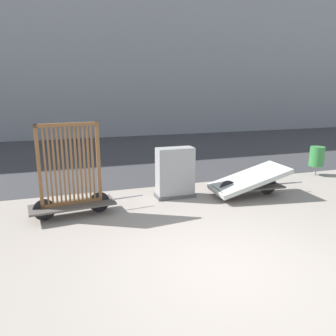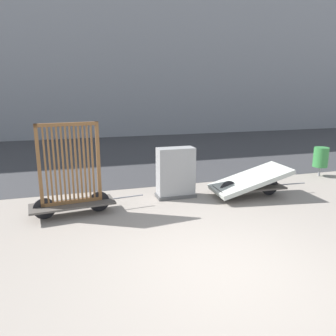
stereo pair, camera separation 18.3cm
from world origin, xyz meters
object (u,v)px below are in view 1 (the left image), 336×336
bike_cart_with_bedframe (71,184)px  bike_cart_with_mattress (249,181)px  utility_cabinet (175,174)px  trash_bin (317,156)px

bike_cart_with_bedframe → bike_cart_with_mattress: 4.21m
utility_cabinet → trash_bin: bearing=7.5°
trash_bin → utility_cabinet: bearing=-172.5°
bike_cart_with_bedframe → trash_bin: bearing=2.5°
bike_cart_with_bedframe → trash_bin: (7.29, 1.16, -0.10)m
utility_cabinet → bike_cart_with_bedframe: bearing=-167.9°
bike_cart_with_bedframe → utility_cabinet: size_ratio=1.99×
bike_cart_with_bedframe → utility_cabinet: 2.51m
bike_cart_with_bedframe → bike_cart_with_mattress: bike_cart_with_bedframe is taller
bike_cart_with_bedframe → utility_cabinet: (2.45, 0.52, -0.12)m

